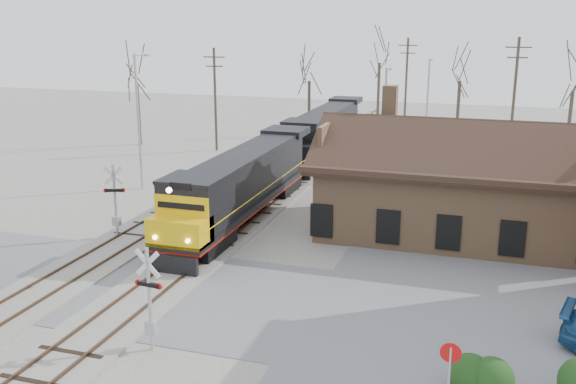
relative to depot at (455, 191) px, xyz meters
The scene contains 23 objects.
ground 17.14m from the depot, 134.97° to the right, with size 140.00×140.00×0.00m, color #A49F94.
road 17.13m from the depot, 134.97° to the right, with size 60.00×9.00×0.03m, color slate.
track_main 12.58m from the depot, 165.97° to the left, with size 3.40×90.00×0.24m.
track_siding 16.92m from the depot, 169.70° to the left, with size 3.40×90.00×0.24m.
depot is the anchor object (origin of this frame).
locomotive_lead 12.09m from the depot, behind, with size 2.81×18.79×4.17m.
locomotive_trailing 21.25m from the depot, 124.35° to the left, with size 2.81×18.79×3.95m.
crossbuck_near 19.25m from the depot, 119.31° to the right, with size 1.11×0.29×3.90m.
crossbuck_far 18.51m from the depot, 160.02° to the right, with size 1.12×0.48×4.08m.
do_not_enter_sign 17.27m from the depot, 86.79° to the right, with size 0.65×0.07×2.19m.
hedge_a 16.42m from the depot, 84.49° to the right, with size 1.36×1.36×1.36m, color #193411.
hedge_b 16.59m from the depot, 82.26° to the right, with size 1.40×1.40×1.40m, color #193411.
streetlight_a 21.91m from the depot, behind, with size 0.25×2.04×9.31m.
streetlight_b 12.52m from the depot, 117.65° to the left, with size 0.25×2.04×8.22m.
streetlight_c 25.71m from the depot, 99.23° to the left, with size 0.25×2.04×8.11m.
utility_pole_a 28.22m from the depot, 141.46° to the left, with size 2.00×0.24×9.13m.
utility_pole_b 35.19m from the depot, 102.02° to the left, with size 2.00×0.24×9.69m.
utility_pole_c 20.38m from the depot, 80.78° to the left, with size 2.00×0.24×10.18m.
tree_a 35.30m from the depot, 149.16° to the left, with size 3.75×3.75×9.19m.
tree_b 32.79m from the depot, 120.04° to the left, with size 3.65×3.65×8.95m.
tree_c 37.67m from the depot, 106.34° to the left, with size 4.63×4.63×11.34m.
tree_d 28.93m from the depot, 93.00° to the left, with size 3.90×3.90×9.57m.
tree_e 26.22m from the depot, 71.84° to the left, with size 3.73×3.73×9.14m.
Camera 1 is at (13.53, -23.15, 11.50)m, focal length 40.00 mm.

